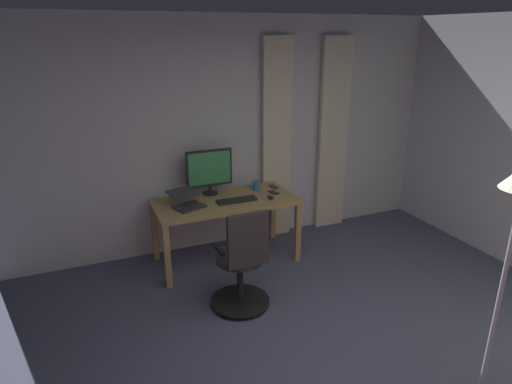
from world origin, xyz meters
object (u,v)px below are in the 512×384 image
object	(u,v)px
computer_monitor	(209,169)
mug_tea	(256,185)
desk	(225,207)
cell_phone_face_up	(273,187)
cell_phone_by_monitor	(274,192)
laptop	(187,202)
office_chair	(242,265)
computer_keyboard	(237,200)
computer_mouse	(271,197)

from	to	relation	value
computer_monitor	mug_tea	bearing A→B (deg)	170.60
mug_tea	desk	bearing A→B (deg)	20.87
cell_phone_face_up	cell_phone_by_monitor	bearing A→B (deg)	69.35
laptop	mug_tea	world-z (taller)	laptop
office_chair	cell_phone_by_monitor	bearing A→B (deg)	50.31
desk	cell_phone_face_up	size ratio (longest dim) A/B	10.68
desk	computer_keyboard	bearing A→B (deg)	137.20
computer_keyboard	computer_mouse	xyz separation A→B (m)	(-0.37, 0.07, 0.01)
cell_phone_by_monitor	computer_mouse	bearing A→B (deg)	42.08
office_chair	cell_phone_face_up	size ratio (longest dim) A/B	6.99
cell_phone_by_monitor	desk	bearing A→B (deg)	-12.81
laptop	cell_phone_face_up	size ratio (longest dim) A/B	2.89
office_chair	computer_mouse	distance (m)	1.07
office_chair	computer_mouse	xyz separation A→B (m)	(-0.64, -0.80, 0.28)
computer_monitor	laptop	distance (m)	0.50
computer_monitor	office_chair	bearing A→B (deg)	86.01
computer_keyboard	laptop	xyz separation A→B (m)	(0.53, -0.06, 0.04)
cell_phone_face_up	office_chair	bearing A→B (deg)	56.94
office_chair	computer_mouse	bearing A→B (deg)	49.79
cell_phone_by_monitor	laptop	bearing A→B (deg)	-10.70
laptop	cell_phone_face_up	xyz separation A→B (m)	(-1.09, -0.21, -0.05)
office_chair	cell_phone_by_monitor	xyz separation A→B (m)	(-0.76, -0.96, 0.27)
computer_mouse	cell_phone_by_monitor	distance (m)	0.20
computer_keyboard	laptop	size ratio (longest dim) A/B	1.04
office_chair	desk	bearing A→B (deg)	78.35
cell_phone_by_monitor	mug_tea	size ratio (longest dim) A/B	1.14
office_chair	computer_monitor	distance (m)	1.34
computer_keyboard	computer_mouse	bearing A→B (deg)	169.19
laptop	cell_phone_face_up	distance (m)	1.11
desk	computer_keyboard	world-z (taller)	computer_keyboard
laptop	office_chair	bearing A→B (deg)	85.35
desk	laptop	world-z (taller)	laptop
computer_keyboard	cell_phone_by_monitor	size ratio (longest dim) A/B	3.00
computer_monitor	computer_mouse	bearing A→B (deg)	143.43
desk	computer_mouse	world-z (taller)	computer_mouse
office_chair	mug_tea	bearing A→B (deg)	60.34
computer_keyboard	cell_phone_by_monitor	distance (m)	0.49
office_chair	computer_mouse	world-z (taller)	office_chair
computer_monitor	cell_phone_face_up	distance (m)	0.81
computer_keyboard	mug_tea	world-z (taller)	mug_tea
computer_keyboard	mug_tea	size ratio (longest dim) A/B	3.41
office_chair	laptop	xyz separation A→B (m)	(0.25, -0.93, 0.32)
office_chair	laptop	bearing A→B (deg)	103.89
cell_phone_by_monitor	cell_phone_face_up	distance (m)	0.20
computer_keyboard	cell_phone_face_up	distance (m)	0.62
cell_phone_by_monitor	mug_tea	xyz separation A→B (m)	(0.15, -0.17, 0.05)
computer_mouse	mug_tea	size ratio (longest dim) A/B	0.79
computer_monitor	cell_phone_by_monitor	bearing A→B (deg)	159.19
computer_monitor	cell_phone_by_monitor	size ratio (longest dim) A/B	3.62
cell_phone_face_up	mug_tea	distance (m)	0.24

